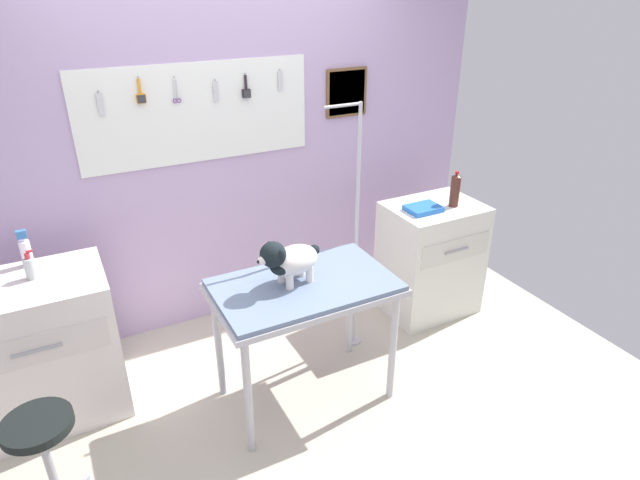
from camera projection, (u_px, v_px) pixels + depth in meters
name	position (u px, v px, depth m)	size (l,w,h in m)	color
ground	(311.00, 409.00, 3.28)	(4.40, 4.00, 0.04)	#B8B09C
rear_wall_panel	(229.00, 166.00, 3.77)	(4.00, 0.11, 2.30)	#B69CC7
grooming_table	(305.00, 295.00, 3.05)	(1.04, 0.63, 0.81)	#B7B7BC
grooming_arm	(355.00, 242.00, 3.50)	(0.30, 0.11, 1.71)	#B7B7BC
dog	(288.00, 260.00, 2.93)	(0.40, 0.23, 0.29)	white
counter_left	(43.00, 350.00, 3.06)	(0.80, 0.58, 0.89)	silver
cabinet_right	(430.00, 258.00, 4.07)	(0.68, 0.54, 0.87)	silver
stool	(41.00, 440.00, 2.44)	(0.31, 0.31, 0.58)	#9E9EA3
spray_bottle_tall	(26.00, 251.00, 3.00)	(0.06, 0.06, 0.22)	white
spray_bottle_short	(30.00, 268.00, 2.88)	(0.06, 0.06, 0.17)	#B3BCBD
soda_bottle	(455.00, 190.00, 3.82)	(0.07, 0.07, 0.26)	#4C261D
supply_tray	(423.00, 209.00, 3.78)	(0.24, 0.18, 0.04)	blue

